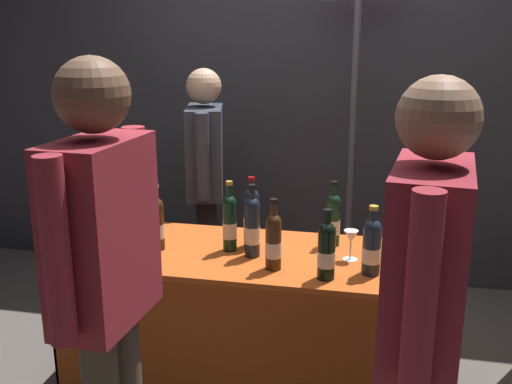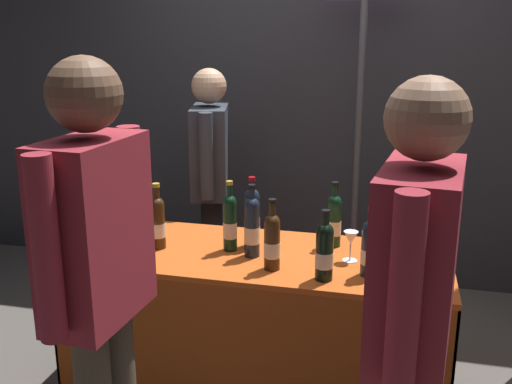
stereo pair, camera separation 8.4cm
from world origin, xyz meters
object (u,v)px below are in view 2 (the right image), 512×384
Objects in this scene: wine_glass_near_vendor at (123,218)px; taster_foreground_right at (412,307)px; tasting_table at (256,297)px; featured_wine_bottle at (252,226)px; display_bottle_0 at (272,241)px; vendor_presenter at (211,170)px; booth_signpost at (360,104)px; wine_glass_mid at (351,239)px.

wine_glass_near_vendor is 1.72m from taster_foreground_right.
tasting_table is 0.38m from featured_wine_bottle.
display_bottle_0 is 1.18m from vendor_presenter.
vendor_presenter is 0.72× the size of booth_signpost.
vendor_presenter is at bearing 75.04° from wine_glass_near_vendor.
wine_glass_mid is (1.15, -0.05, 0.01)m from wine_glass_near_vendor.
display_bottle_0 is 2.33× the size of wine_glass_near_vendor.
tasting_table is 1.17× the size of vendor_presenter.
taster_foreground_right is (1.40, -0.99, 0.16)m from wine_glass_near_vendor.
wine_glass_near_vendor is at bearing -133.54° from booth_signpost.
vendor_presenter is at bearing 138.25° from wine_glass_mid.
booth_signpost is at bearing 72.54° from tasting_table.
vendor_presenter reaches higher than featured_wine_bottle.
tasting_table is 0.78m from wine_glass_near_vendor.
wine_glass_mid is 1.28m from booth_signpost.
booth_signpost is (-0.07, 1.19, 0.47)m from wine_glass_mid.
wine_glass_mid is at bearing 34.76° from vendor_presenter.
booth_signpost is at bearing 15.29° from taster_foreground_right.
display_bottle_0 is 0.19× the size of taster_foreground_right.
tasting_table is 1.09× the size of taster_foreground_right.
wine_glass_mid is at bearing -86.80° from booth_signpost.
wine_glass_mid is 0.99m from taster_foreground_right.
featured_wine_bottle is 1.36m from booth_signpost.
display_bottle_0 is (0.12, -0.13, -0.01)m from featured_wine_bottle.
wine_glass_near_vendor is at bearing -28.45° from vendor_presenter.
wine_glass_near_vendor is (-0.82, 0.23, -0.03)m from display_bottle_0.
tasting_table is 1.49m from booth_signpost.
taster_foreground_right is at bearing -51.95° from featured_wine_bottle.
booth_signpost reaches higher than featured_wine_bottle.
wine_glass_near_vendor is at bearing 175.56° from tasting_table.
featured_wine_bottle is 1.01m from vendor_presenter.
vendor_presenter reaches higher than tasting_table.
booth_signpost reaches higher than vendor_presenter.
vendor_presenter reaches higher than wine_glass_mid.
booth_signpost is at bearing 93.20° from wine_glass_mid.
featured_wine_bottle is (-0.01, -0.04, 0.37)m from tasting_table.
booth_signpost reaches higher than display_bottle_0.
wine_glass_near_vendor is 0.06× the size of booth_signpost.
display_bottle_0 is at bearing 17.53° from vendor_presenter.
vendor_presenter is (0.21, 0.79, 0.08)m from wine_glass_near_vendor.
featured_wine_bottle is 0.22× the size of vendor_presenter.
tasting_table is at bearing -179.09° from wine_glass_mid.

